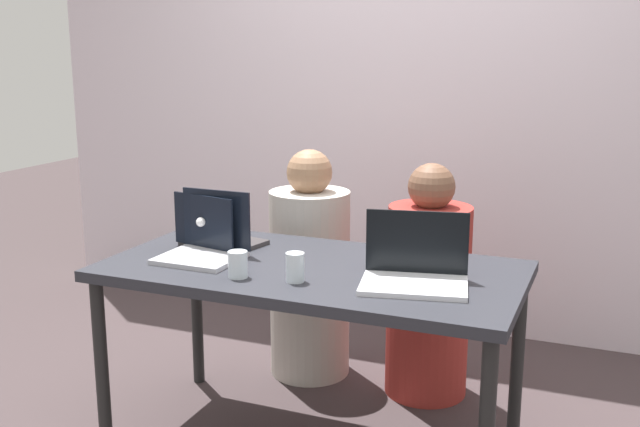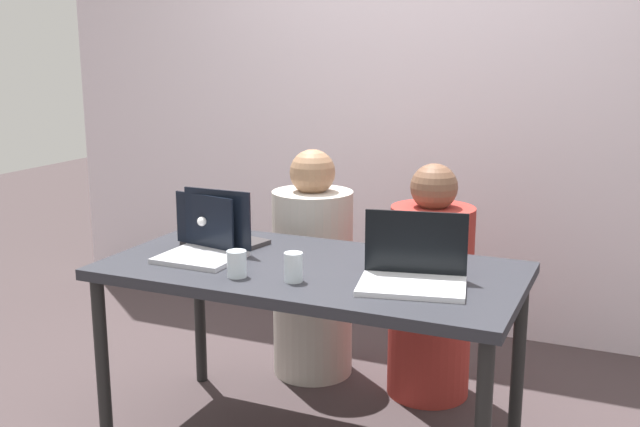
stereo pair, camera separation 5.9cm
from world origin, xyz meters
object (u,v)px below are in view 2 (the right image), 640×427
Objects in this scene: person_on_right at (430,294)px; water_glass_left at (237,266)px; person_on_left at (313,276)px; laptop_back_left at (218,235)px; laptop_front_left at (207,243)px; laptop_front_right at (413,270)px; water_glass_center at (294,269)px.

person_on_right is 1.02m from water_glass_left.
person_on_left is 0.64m from laptop_back_left.
laptop_front_left is at bearing 143.00° from water_glass_left.
laptop_back_left is at bearing 67.63° from person_on_left.
water_glass_center is at bearing -173.57° from laptop_front_right.
water_glass_left is at bearing 141.78° from laptop_back_left.
laptop_front_left is at bearing 115.93° from laptop_back_left.
water_glass_center is (0.30, -0.82, 0.30)m from person_on_left.
water_glass_left is (-0.59, -0.16, -0.01)m from laptop_front_right.
person_on_right reaches higher than water_glass_center.
water_glass_center is (0.43, -0.14, -0.01)m from laptop_front_left.
person_on_left reaches higher than laptop_back_left.
person_on_right is 2.62× the size of laptop_front_right.
person_on_left is 10.51× the size of water_glass_center.
water_glass_center is at bearing 160.36° from laptop_back_left.
person_on_left reaches higher than water_glass_center.
person_on_left is 1.03× the size of person_on_right.
person_on_left is 11.38× the size of water_glass_left.
laptop_front_right reaches higher than water_glass_center.
laptop_front_right is (0.68, -0.70, 0.31)m from person_on_left.
laptop_back_left is at bearing 157.59° from laptop_front_right.
person_on_left is at bearing -95.98° from laptop_back_left.
laptop_back_left is (-0.73, -0.54, 0.32)m from person_on_right.
laptop_front_left is at bearing 35.95° from person_on_right.
person_on_left is 3.16× the size of laptop_back_left.
water_glass_center is 1.08× the size of water_glass_left.
person_on_left is at bearing 79.71° from laptop_front_left.
laptop_back_left reaches higher than water_glass_center.
laptop_front_right is at bearing 18.18° from water_glass_center.
water_glass_center is at bearing 105.28° from person_on_left.
laptop_front_right is at bearing 129.69° from person_on_left.
person_on_right reaches higher than laptop_front_right.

